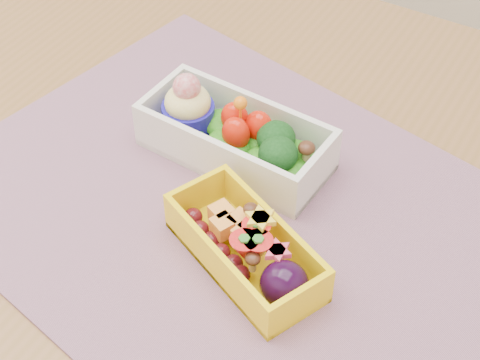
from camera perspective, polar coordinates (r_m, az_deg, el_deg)
The scene contains 4 objects.
table at distance 0.81m, azimuth -0.35°, elevation -6.47°, with size 1.20×0.80×0.75m.
placemat at distance 0.72m, azimuth -0.71°, elevation -2.18°, with size 0.53×0.41×0.00m, color gray.
bento_white at distance 0.75m, azimuth -0.41°, elevation 3.29°, with size 0.19×0.09×0.08m.
bento_yellow at distance 0.66m, azimuth 0.56°, elevation -5.13°, with size 0.17×0.12×0.05m.
Camera 1 is at (0.26, -0.43, 1.28)m, focal length 57.15 mm.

